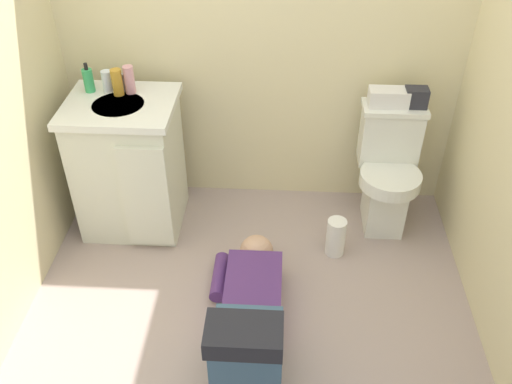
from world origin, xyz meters
name	(u,v)px	position (x,y,z in m)	size (l,w,h in m)	color
ground_plane	(250,315)	(0.00, 0.00, -0.02)	(2.81, 3.12, 0.04)	#A38F87
wall_back	(262,10)	(0.00, 1.10, 1.20)	(2.47, 0.08, 2.40)	beige
toilet	(388,171)	(0.76, 0.80, 0.37)	(0.36, 0.46, 0.75)	silver
vanity_cabinet	(130,165)	(-0.74, 0.71, 0.42)	(0.60, 0.53, 0.82)	beige
faucet	(124,82)	(-0.75, 0.85, 0.87)	(0.02, 0.02, 0.10)	silver
person_plumber	(249,313)	(0.01, -0.15, 0.18)	(0.39, 1.06, 0.52)	#512D6B
tissue_box	(389,97)	(0.72, 0.89, 0.80)	(0.22, 0.11, 0.10)	silver
toiletry_bag	(416,97)	(0.87, 0.89, 0.81)	(0.12, 0.09, 0.11)	#26262D
soap_dispenser	(88,80)	(-0.94, 0.83, 0.89)	(0.06, 0.06, 0.17)	#34A45D
bottle_clear	(107,81)	(-0.84, 0.84, 0.88)	(0.06, 0.06, 0.12)	silver
bottle_amber	(117,82)	(-0.77, 0.80, 0.89)	(0.06, 0.06, 0.15)	#C18A29
bottle_pink	(129,80)	(-0.71, 0.83, 0.90)	(0.06, 0.06, 0.16)	#D4939D
paper_towel_roll	(336,237)	(0.46, 0.48, 0.12)	(0.11, 0.11, 0.24)	white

